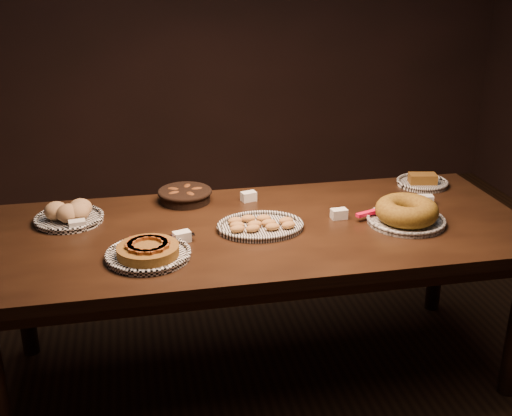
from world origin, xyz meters
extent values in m
plane|color=black|center=(0.00, 0.00, 0.00)|extent=(5.00, 5.00, 0.00)
cube|color=black|center=(0.00, 0.00, 0.72)|extent=(2.40, 1.00, 0.05)
cylinder|color=black|center=(-1.08, 0.38, 0.35)|extent=(0.08, 0.08, 0.70)
cylinder|color=black|center=(1.08, 0.38, 0.35)|extent=(0.08, 0.08, 0.70)
torus|color=white|center=(-0.48, -0.21, 0.77)|extent=(0.34, 0.34, 0.02)
cylinder|color=#4D2D0F|center=(-0.48, -0.21, 0.78)|extent=(0.26, 0.26, 0.04)
cube|color=#612A10|center=(-0.42, -0.20, 0.81)|extent=(0.03, 0.08, 0.01)
cube|color=#612A10|center=(-0.43, -0.17, 0.81)|extent=(0.07, 0.08, 0.01)
cube|color=#612A10|center=(-0.45, -0.15, 0.81)|extent=(0.09, 0.06, 0.01)
cube|color=#612A10|center=(-0.49, -0.14, 0.81)|extent=(0.08, 0.03, 0.01)
cube|color=#612A10|center=(-0.52, -0.15, 0.81)|extent=(0.08, 0.07, 0.01)
cube|color=#612A10|center=(-0.54, -0.18, 0.81)|extent=(0.06, 0.09, 0.01)
cube|color=#612A10|center=(-0.55, -0.21, 0.81)|extent=(0.03, 0.08, 0.01)
cube|color=#612A10|center=(-0.54, -0.25, 0.81)|extent=(0.07, 0.08, 0.01)
cube|color=#612A10|center=(-0.51, -0.27, 0.81)|extent=(0.09, 0.06, 0.01)
cube|color=#612A10|center=(-0.48, -0.27, 0.81)|extent=(0.08, 0.03, 0.01)
cube|color=#612A10|center=(-0.44, -0.26, 0.81)|extent=(0.08, 0.07, 0.01)
cube|color=#612A10|center=(-0.42, -0.24, 0.81)|extent=(0.06, 0.09, 0.01)
cube|color=#FB0C39|center=(-0.49, -0.09, 0.78)|extent=(0.12, 0.03, 0.02)
cube|color=silver|center=(-0.36, -0.08, 0.78)|extent=(0.15, 0.04, 0.00)
torus|color=black|center=(0.01, -0.02, 0.77)|extent=(0.31, 0.31, 0.02)
ellipsoid|color=#955F2B|center=(-0.10, -0.06, 0.78)|extent=(0.07, 0.05, 0.03)
ellipsoid|color=#955F2B|center=(-0.04, -0.07, 0.78)|extent=(0.07, 0.06, 0.03)
ellipsoid|color=#955F2B|center=(0.05, -0.07, 0.78)|extent=(0.07, 0.04, 0.03)
ellipsoid|color=#955F2B|center=(0.12, -0.07, 0.78)|extent=(0.07, 0.06, 0.03)
ellipsoid|color=#955F2B|center=(-0.10, -0.02, 0.78)|extent=(0.07, 0.04, 0.03)
ellipsoid|color=#955F2B|center=(-0.02, -0.03, 0.78)|extent=(0.07, 0.05, 0.03)
ellipsoid|color=#955F2B|center=(0.04, -0.03, 0.78)|extent=(0.07, 0.04, 0.03)
ellipsoid|color=#955F2B|center=(0.12, -0.02, 0.78)|extent=(0.07, 0.05, 0.03)
ellipsoid|color=#955F2B|center=(-0.10, 0.03, 0.78)|extent=(0.07, 0.05, 0.03)
ellipsoid|color=#955F2B|center=(-0.04, 0.04, 0.78)|extent=(0.07, 0.05, 0.03)
ellipsoid|color=#955F2B|center=(0.03, 0.03, 0.78)|extent=(0.07, 0.05, 0.03)
torus|color=black|center=(0.65, -0.09, 0.77)|extent=(0.35, 0.35, 0.02)
torus|color=olive|center=(0.65, -0.09, 0.81)|extent=(0.32, 0.32, 0.10)
cube|color=#FB0C39|center=(0.50, -0.01, 0.78)|extent=(0.12, 0.06, 0.02)
cube|color=silver|center=(0.62, 0.03, 0.78)|extent=(0.15, 0.08, 0.00)
cylinder|color=black|center=(-0.28, 0.37, 0.78)|extent=(0.24, 0.24, 0.06)
torus|color=black|center=(-0.28, 0.37, 0.80)|extent=(0.26, 0.26, 0.02)
ellipsoid|color=#35170A|center=(-0.22, 0.38, 0.80)|extent=(0.08, 0.05, 0.04)
ellipsoid|color=#35170A|center=(-0.26, 0.43, 0.80)|extent=(0.06, 0.09, 0.04)
ellipsoid|color=#35170A|center=(-0.33, 0.40, 0.80)|extent=(0.09, 0.07, 0.04)
ellipsoid|color=#35170A|center=(-0.33, 0.35, 0.80)|extent=(0.09, 0.07, 0.04)
ellipsoid|color=#35170A|center=(-0.26, 0.32, 0.80)|extent=(0.07, 0.09, 0.04)
torus|color=white|center=(-0.81, 0.23, 0.77)|extent=(0.31, 0.31, 0.02)
ellipsoid|color=#946C44|center=(-0.86, 0.23, 0.80)|extent=(0.10, 0.10, 0.08)
ellipsoid|color=#946C44|center=(-0.76, 0.25, 0.80)|extent=(0.10, 0.10, 0.08)
ellipsoid|color=#946C44|center=(-0.81, 0.19, 0.80)|extent=(0.10, 0.10, 0.08)
ellipsoid|color=#946C44|center=(-0.77, 0.20, 0.80)|extent=(0.10, 0.10, 0.08)
torus|color=black|center=(0.94, 0.36, 0.77)|extent=(0.26, 0.26, 0.02)
cube|color=#4D2D0F|center=(0.94, 0.36, 0.79)|extent=(0.15, 0.10, 0.05)
cube|color=white|center=(-0.34, -0.09, 0.77)|extent=(0.08, 0.06, 0.04)
cube|color=white|center=(0.02, 0.32, 0.77)|extent=(0.08, 0.06, 0.04)
cube|color=white|center=(0.38, 0.02, 0.77)|extent=(0.07, 0.05, 0.04)
cube|color=white|center=(-0.77, 0.12, 0.77)|extent=(0.08, 0.05, 0.04)
cube|color=white|center=(0.83, 0.11, 0.77)|extent=(0.08, 0.06, 0.04)
camera|label=1|loc=(-0.52, -2.51, 1.87)|focal=45.00mm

